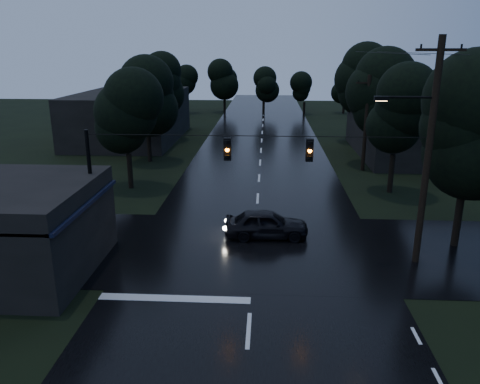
# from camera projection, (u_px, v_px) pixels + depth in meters

# --- Properties ---
(main_road) EXTENTS (12.00, 120.00, 0.02)m
(main_road) POSITION_uv_depth(u_px,v_px,m) (260.00, 163.00, 40.20)
(main_road) COLOR black
(main_road) RESTS_ON ground
(cross_street) EXTENTS (60.00, 9.00, 0.02)m
(cross_street) POSITION_uv_depth(u_px,v_px,m) (254.00, 249.00, 23.03)
(cross_street) COLOR black
(cross_street) RESTS_ON ground
(building_far_right) EXTENTS (10.00, 14.00, 4.40)m
(building_far_right) POSITION_uv_depth(u_px,v_px,m) (415.00, 131.00, 42.60)
(building_far_right) COLOR black
(building_far_right) RESTS_ON ground
(building_far_left) EXTENTS (10.00, 16.00, 5.00)m
(building_far_left) POSITION_uv_depth(u_px,v_px,m) (131.00, 116.00, 49.76)
(building_far_left) COLOR black
(building_far_left) RESTS_ON ground
(utility_pole_main) EXTENTS (3.50, 0.30, 10.00)m
(utility_pole_main) POSITION_uv_depth(u_px,v_px,m) (427.00, 150.00, 20.12)
(utility_pole_main) COLOR black
(utility_pole_main) RESTS_ON ground
(utility_pole_far) EXTENTS (2.00, 0.30, 7.50)m
(utility_pole_far) POSITION_uv_depth(u_px,v_px,m) (366.00, 122.00, 36.69)
(utility_pole_far) COLOR black
(utility_pole_far) RESTS_ON ground
(anchor_pole_left) EXTENTS (0.18, 0.18, 6.00)m
(anchor_pole_left) POSITION_uv_depth(u_px,v_px,m) (92.00, 194.00, 21.60)
(anchor_pole_left) COLOR black
(anchor_pole_left) RESTS_ON ground
(span_signals) EXTENTS (15.00, 0.37, 1.12)m
(span_signals) POSITION_uv_depth(u_px,v_px,m) (267.00, 149.00, 20.49)
(span_signals) COLOR black
(span_signals) RESTS_ON ground
(tree_corner_near) EXTENTS (4.48, 4.48, 9.44)m
(tree_corner_near) POSITION_uv_depth(u_px,v_px,m) (471.00, 126.00, 21.67)
(tree_corner_near) COLOR black
(tree_corner_near) RESTS_ON ground
(tree_left_a) EXTENTS (3.92, 3.92, 8.26)m
(tree_left_a) POSITION_uv_depth(u_px,v_px,m) (126.00, 113.00, 31.51)
(tree_left_a) COLOR black
(tree_left_a) RESTS_ON ground
(tree_left_b) EXTENTS (4.20, 4.20, 8.85)m
(tree_left_b) POSITION_uv_depth(u_px,v_px,m) (146.00, 96.00, 39.06)
(tree_left_b) COLOR black
(tree_left_b) RESTS_ON ground
(tree_left_c) EXTENTS (4.48, 4.48, 9.44)m
(tree_left_c) POSITION_uv_depth(u_px,v_px,m) (164.00, 83.00, 48.52)
(tree_left_c) COLOR black
(tree_left_c) RESTS_ON ground
(tree_right_a) EXTENTS (4.20, 4.20, 8.85)m
(tree_right_a) POSITION_uv_depth(u_px,v_px,m) (397.00, 110.00, 30.41)
(tree_right_a) COLOR black
(tree_right_a) RESTS_ON ground
(tree_right_b) EXTENTS (4.48, 4.48, 9.44)m
(tree_right_b) POSITION_uv_depth(u_px,v_px,m) (379.00, 93.00, 37.90)
(tree_right_b) COLOR black
(tree_right_b) RESTS_ON ground
(tree_right_c) EXTENTS (4.76, 4.76, 10.03)m
(tree_right_c) POSITION_uv_depth(u_px,v_px,m) (363.00, 80.00, 47.29)
(tree_right_c) COLOR black
(tree_right_c) RESTS_ON ground
(car) EXTENTS (4.37, 1.89, 1.47)m
(car) POSITION_uv_depth(u_px,v_px,m) (266.00, 224.00, 24.26)
(car) COLOR black
(car) RESTS_ON ground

